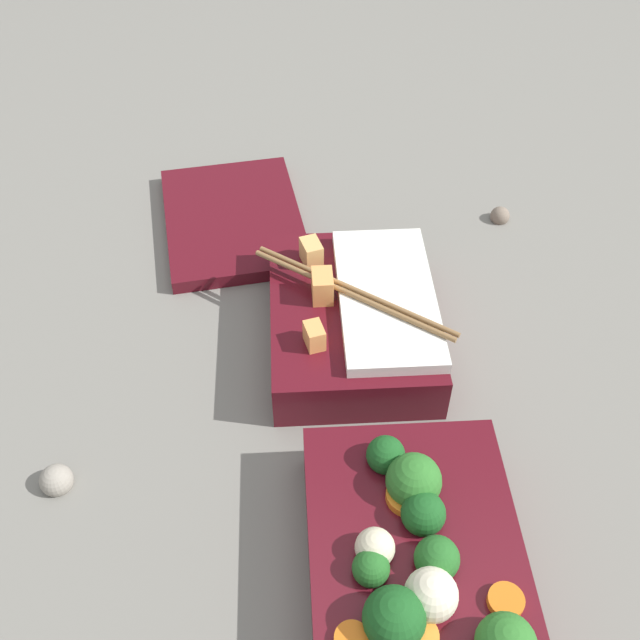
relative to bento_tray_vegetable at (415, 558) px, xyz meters
The scene contains 6 objects.
ground_plane 0.12m from the bento_tray_vegetable, ahead, with size 3.00×3.00×0.00m, color slate.
bento_tray_vegetable is the anchor object (origin of this frame).
bento_tray_rice 0.25m from the bento_tray_vegetable, ahead, with size 0.21×0.18×0.08m.
bento_lid 0.46m from the bento_tray_vegetable, 18.56° to the left, with size 0.21×0.15×0.02m, color #510F19.
pebble_0 0.30m from the bento_tray_vegetable, 71.15° to the left, with size 0.03×0.03×0.03m, color gray.
pebble_3 0.46m from the bento_tray_vegetable, 20.98° to the right, with size 0.02×0.02×0.02m, color #7A6B5B.
Camera 1 is at (-0.36, 0.07, 0.55)m, focal length 42.00 mm.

